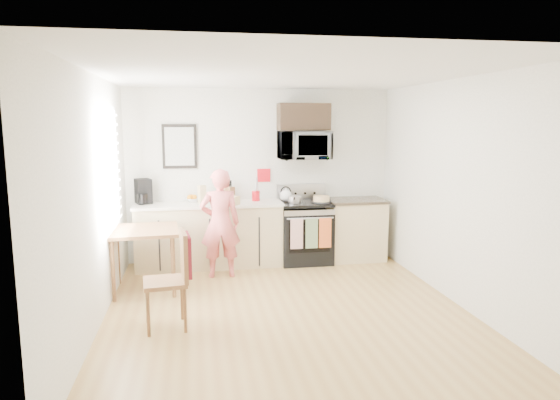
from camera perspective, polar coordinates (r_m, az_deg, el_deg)
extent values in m
plane|color=#9F763D|center=(5.72, 0.89, -12.68)|extent=(4.60, 4.60, 0.00)
cube|color=silver|center=(7.64, -2.25, 2.84)|extent=(4.00, 0.04, 2.60)
cube|color=silver|center=(3.19, 8.57, -5.76)|extent=(4.00, 0.04, 2.60)
cube|color=silver|center=(5.39, -20.48, -0.24)|extent=(0.04, 4.60, 2.60)
cube|color=silver|center=(6.07, 19.82, 0.76)|extent=(0.04, 4.60, 2.60)
cube|color=silver|center=(5.34, 0.96, 14.23)|extent=(4.00, 4.60, 0.04)
cube|color=white|center=(6.14, -19.05, 3.24)|extent=(0.02, 1.40, 1.50)
cube|color=white|center=(6.14, -18.96, 3.24)|extent=(0.01, 1.30, 1.40)
cube|color=tan|center=(7.42, -8.07, -4.08)|extent=(2.10, 0.60, 0.90)
cube|color=silver|center=(7.33, -8.14, -0.50)|extent=(2.14, 0.64, 0.04)
cube|color=tan|center=(7.80, 8.57, -3.46)|extent=(0.84, 0.60, 0.90)
cube|color=black|center=(7.71, 8.65, -0.04)|extent=(0.88, 0.64, 0.04)
cube|color=black|center=(7.58, 2.85, -4.22)|extent=(0.76, 0.65, 0.77)
cube|color=black|center=(7.27, 3.39, -4.28)|extent=(0.61, 0.02, 0.45)
cube|color=#ACACB1|center=(7.20, 3.41, -1.72)|extent=(0.74, 0.02, 0.14)
cylinder|color=#ACACB1|center=(7.16, 3.49, -2.10)|extent=(0.68, 0.02, 0.02)
cube|color=black|center=(7.48, 2.88, -0.38)|extent=(0.76, 0.65, 0.04)
cube|color=#ACACB1|center=(7.72, 2.45, 0.97)|extent=(0.76, 0.08, 0.24)
cube|color=white|center=(7.16, 1.92, -3.89)|extent=(0.18, 0.02, 0.44)
cube|color=#607951|center=(7.21, 3.64, -3.82)|extent=(0.18, 0.02, 0.44)
cube|color=#C9501E|center=(7.25, 5.18, -3.75)|extent=(0.18, 0.02, 0.44)
imported|color=#ACACB1|center=(7.49, 2.76, 6.25)|extent=(0.76, 0.51, 0.42)
cube|color=black|center=(7.53, 2.71, 9.46)|extent=(0.76, 0.35, 0.40)
cube|color=black|center=(7.52, -11.41, 6.02)|extent=(0.50, 0.03, 0.65)
cube|color=#A3A99F|center=(7.50, -11.41, 6.01)|extent=(0.42, 0.01, 0.56)
cube|color=red|center=(7.63, -1.87, 2.84)|extent=(0.20, 0.02, 0.20)
imported|color=#CE383B|center=(6.82, -6.86, -2.66)|extent=(0.55, 0.37, 1.49)
cube|color=brown|center=(6.44, -15.36, -3.39)|extent=(0.84, 0.84, 0.04)
cylinder|color=brown|center=(6.22, -18.54, -7.72)|extent=(0.05, 0.05, 0.75)
cylinder|color=brown|center=(6.19, -12.07, -7.53)|extent=(0.05, 0.05, 0.75)
cylinder|color=brown|center=(6.89, -18.04, -6.10)|extent=(0.05, 0.05, 0.75)
cylinder|color=brown|center=(6.86, -12.22, -5.91)|extent=(0.05, 0.05, 0.75)
cube|color=brown|center=(5.29, -13.02, -9.15)|extent=(0.47, 0.47, 0.04)
cube|color=brown|center=(5.22, -10.91, -6.28)|extent=(0.09, 0.42, 0.51)
cube|color=#590F14|center=(5.22, -10.63, -6.15)|extent=(0.11, 0.39, 0.42)
cylinder|color=brown|center=(5.20, -14.83, -12.51)|extent=(0.03, 0.03, 0.46)
cylinder|color=brown|center=(5.21, -10.79, -12.30)|extent=(0.03, 0.03, 0.46)
cylinder|color=brown|center=(5.53, -14.93, -11.18)|extent=(0.03, 0.03, 0.46)
cylinder|color=brown|center=(5.55, -11.15, -10.98)|extent=(0.03, 0.03, 0.46)
cube|color=brown|center=(7.52, -5.76, 0.74)|extent=(0.16, 0.16, 0.21)
cylinder|color=red|center=(7.46, -2.78, 0.48)|extent=(0.12, 0.12, 0.15)
imported|color=white|center=(7.48, -9.90, 0.02)|extent=(0.26, 0.26, 0.06)
cube|color=tan|center=(7.31, -8.91, 0.65)|extent=(0.13, 0.13, 0.26)
cube|color=black|center=(7.45, -15.36, 0.98)|extent=(0.27, 0.30, 0.36)
cylinder|color=black|center=(7.35, -15.41, 0.17)|extent=(0.13, 0.13, 0.13)
cube|color=#DEBC74|center=(7.17, -6.03, -0.01)|extent=(0.36, 0.32, 0.12)
cylinder|color=black|center=(7.42, 4.75, -0.22)|extent=(0.29, 0.29, 0.02)
cylinder|color=tan|center=(7.41, 4.75, 0.17)|extent=(0.24, 0.24, 0.08)
sphere|color=white|center=(7.48, 0.66, 0.53)|extent=(0.18, 0.18, 0.18)
cone|color=white|center=(7.47, 0.66, 1.25)|extent=(0.06, 0.06, 0.06)
torus|color=black|center=(7.47, 0.66, 0.96)|extent=(0.16, 0.02, 0.16)
cylinder|color=#ACACB1|center=(7.36, 1.70, 0.06)|extent=(0.20, 0.20, 0.10)
cylinder|color=black|center=(7.21, 1.65, 0.19)|extent=(0.06, 0.18, 0.02)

